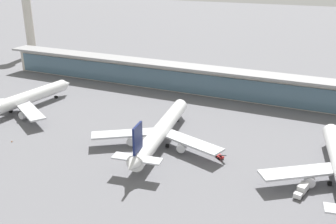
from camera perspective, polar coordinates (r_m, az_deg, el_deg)
ground_plane at (r=146.29m, az=-3.62°, el=-5.84°), size 1200.00×1200.00×0.00m
airliner_left_stand at (r=194.49m, az=-21.47°, el=1.46°), size 52.17×68.12×18.13m
airliner_centre_stand at (r=148.96m, az=-1.12°, el=-2.85°), size 51.84×68.00×18.13m
service_truck_near_nose_white at (r=126.82m, az=19.22°, el=-10.77°), size 3.95×7.64×3.10m
service_truck_mid_apron_red at (r=142.57m, az=7.55°, el=-6.38°), size 6.07×5.42×2.70m
terminal_building at (r=207.30m, az=6.16°, el=4.62°), size 264.11×12.80×15.20m
control_tower at (r=313.47m, az=-20.12°, el=13.89°), size 12.00×12.00×61.50m
safety_cone_bravo at (r=165.35m, az=-22.13°, el=-4.04°), size 0.62×0.62×0.70m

